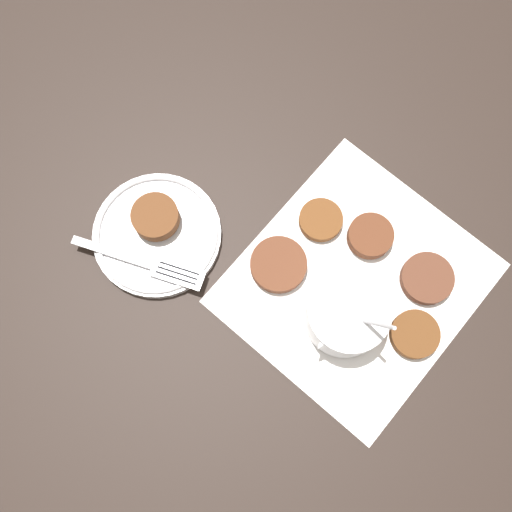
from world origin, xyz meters
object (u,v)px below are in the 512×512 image
sauce_bowl (346,316)px  fritter_on_plate (155,217)px  serving_plate (157,234)px  fork (152,265)px

sauce_bowl → fritter_on_plate: 0.29m
serving_plate → fritter_on_plate: bearing=-139.7°
fritter_on_plate → fork: (0.05, 0.04, -0.01)m
fork → serving_plate: bearing=-142.3°
sauce_bowl → serving_plate: 0.29m
serving_plate → fork: bearing=37.7°
fritter_on_plate → fork: fritter_on_plate is taller
sauce_bowl → fork: bearing=-63.8°
sauce_bowl → serving_plate: (0.08, -0.27, -0.02)m
fork → sauce_bowl: bearing=116.2°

